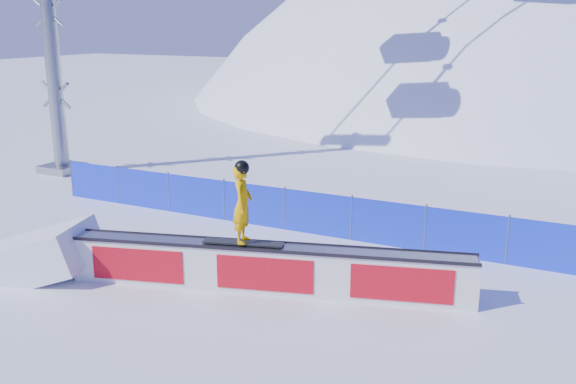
% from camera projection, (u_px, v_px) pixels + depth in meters
% --- Properties ---
extents(ground, '(160.00, 160.00, 0.00)m').
position_uv_depth(ground, '(317.00, 313.00, 12.96)').
color(ground, white).
rests_on(ground, ground).
extents(snow_hill, '(64.00, 64.00, 64.00)m').
position_uv_depth(snow_hill, '(518.00, 312.00, 53.89)').
color(snow_hill, white).
rests_on(snow_hill, ground).
extents(safety_fence, '(22.05, 0.05, 1.30)m').
position_uv_depth(safety_fence, '(387.00, 224.00, 16.69)').
color(safety_fence, '#132DE6').
rests_on(safety_fence, ground).
extents(rail_box, '(8.68, 3.02, 1.06)m').
position_uv_depth(rail_box, '(267.00, 268.00, 13.90)').
color(rail_box, white).
rests_on(rail_box, ground).
extents(snow_ramp, '(3.17, 2.45, 1.75)m').
position_uv_depth(snow_ramp, '(37.00, 273.00, 15.02)').
color(snow_ramp, white).
rests_on(snow_ramp, ground).
extents(snowboarder, '(1.78, 0.79, 1.84)m').
position_uv_depth(snowboarder, '(242.00, 203.00, 13.62)').
color(snowboarder, black).
rests_on(snowboarder, rail_box).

